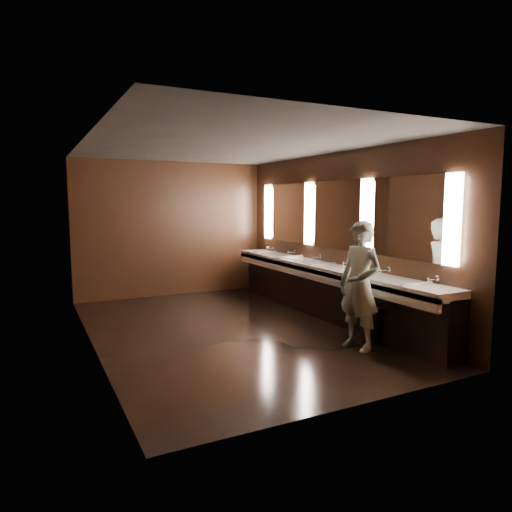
% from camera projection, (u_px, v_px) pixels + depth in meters
% --- Properties ---
extents(floor, '(6.00, 6.00, 0.00)m').
position_uv_depth(floor, '(229.00, 329.00, 7.07)').
color(floor, black).
rests_on(floor, ground).
extents(ceiling, '(4.00, 6.00, 0.02)m').
position_uv_depth(ceiling, '(228.00, 145.00, 6.74)').
color(ceiling, '#2D2D2B').
rests_on(ceiling, wall_back).
extents(wall_back, '(4.00, 0.02, 2.80)m').
position_uv_depth(wall_back, '(172.00, 229.00, 9.57)').
color(wall_back, black).
rests_on(wall_back, floor).
extents(wall_front, '(4.00, 0.02, 2.80)m').
position_uv_depth(wall_front, '(356.00, 263.00, 4.25)').
color(wall_front, black).
rests_on(wall_front, floor).
extents(wall_left, '(0.02, 6.00, 2.80)m').
position_uv_depth(wall_left, '(90.00, 245.00, 6.01)').
color(wall_left, black).
rests_on(wall_left, floor).
extents(wall_right, '(0.02, 6.00, 2.80)m').
position_uv_depth(wall_right, '(336.00, 235.00, 7.80)').
color(wall_right, black).
rests_on(wall_right, floor).
extents(sink_counter, '(0.55, 5.40, 1.01)m').
position_uv_depth(sink_counter, '(325.00, 288.00, 7.82)').
color(sink_counter, black).
rests_on(sink_counter, floor).
extents(mirror_band, '(0.06, 5.03, 1.15)m').
position_uv_depth(mirror_band, '(336.00, 215.00, 7.75)').
color(mirror_band, '#FDE3D3').
rests_on(mirror_band, wall_right).
extents(person, '(0.54, 0.70, 1.73)m').
position_uv_depth(person, '(360.00, 285.00, 6.07)').
color(person, '#88B6CB').
rests_on(person, floor).
extents(trash_bin, '(0.36, 0.36, 0.49)m').
position_uv_depth(trash_bin, '(372.00, 324.00, 6.46)').
color(trash_bin, black).
rests_on(trash_bin, floor).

